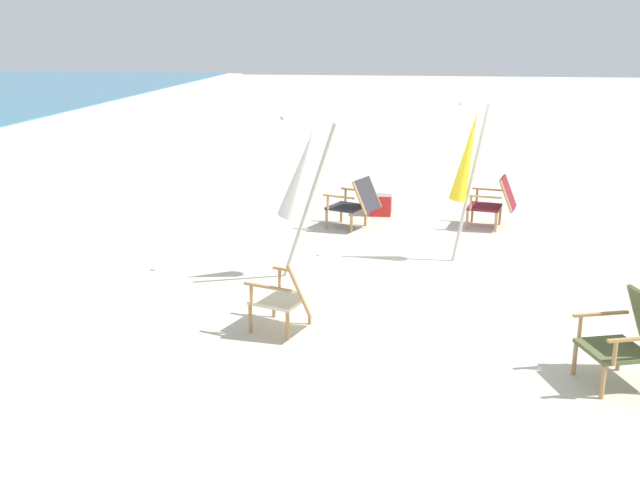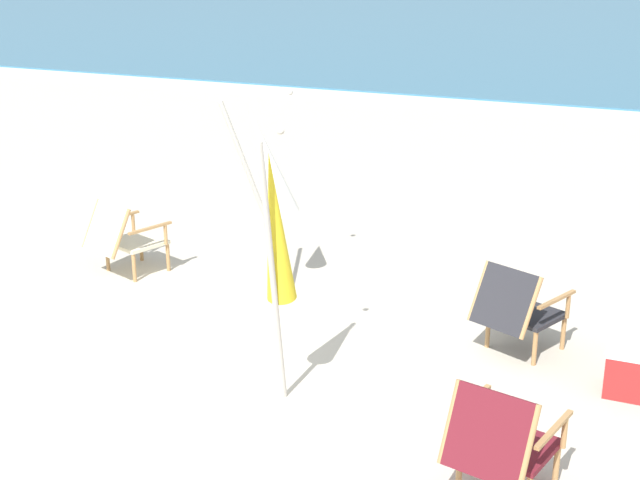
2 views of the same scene
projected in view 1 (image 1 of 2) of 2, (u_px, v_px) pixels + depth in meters
ground_plane at (448, 276)px, 9.30m from camera, size 80.00×80.00×0.00m
beach_chair_front_right at (356, 202)px, 11.39m from camera, size 0.81×0.89×0.80m
beach_chair_mid_center at (495, 201)px, 11.43m from camera, size 0.72×0.81×0.81m
beach_chair_back_right at (294, 292)px, 7.51m from camera, size 0.79×0.89×0.79m
beach_chair_back_left at (631, 337)px, 6.41m from camera, size 0.75×0.83×0.81m
umbrella_furled_white at (300, 176)px, 8.82m from camera, size 0.54×0.81×1.99m
umbrella_furled_yellow at (467, 158)px, 9.54m from camera, size 0.23×0.47×2.10m
cooler_box at (381, 202)px, 12.38m from camera, size 0.49×0.35×0.40m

